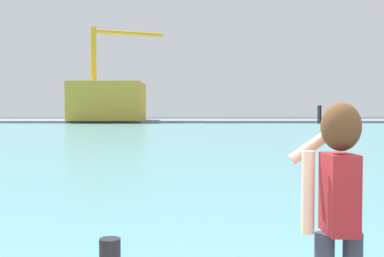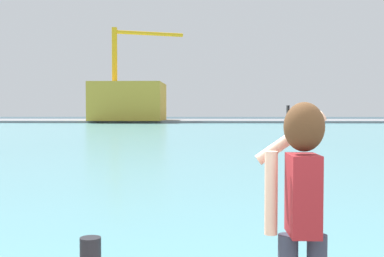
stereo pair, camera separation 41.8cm
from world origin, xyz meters
The scene contains 6 objects.
ground_plane centered at (0.00, 50.00, 0.00)m, with size 220.00×220.00×0.00m, color #334751.
harbor_water centered at (0.00, 52.00, 0.01)m, with size 140.00×100.00×0.02m, color #599EA8.
far_shore_dock centered at (0.00, 92.00, 0.20)m, with size 140.00×20.00×0.40m, color gray.
person_photographer centered at (0.28, 0.39, 1.70)m, with size 0.52×0.55×1.74m.
warehouse_left centered at (-15.08, 87.53, 3.87)m, with size 12.85×13.32×6.93m, color gold.
port_crane centered at (-16.05, 88.26, 11.15)m, with size 13.06×5.41×17.22m.
Camera 2 is at (-0.37, -2.99, 2.32)m, focal length 45.69 mm.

